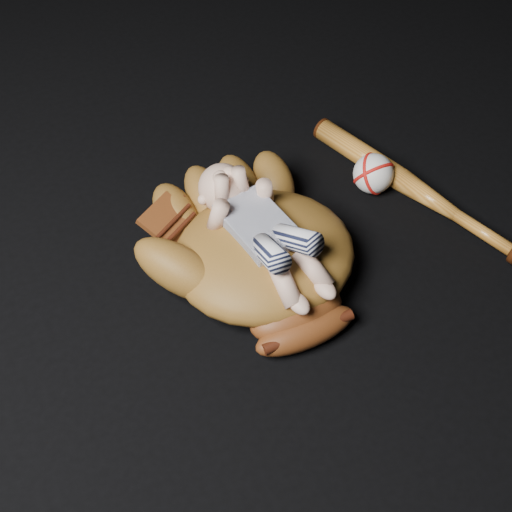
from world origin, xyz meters
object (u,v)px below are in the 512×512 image
newborn_baby (267,232)px  baseball (373,174)px  baseball_glove (264,248)px  baseball_bat (414,188)px

newborn_baby → baseball: (0.29, 0.12, -0.08)m
baseball → baseball_glove: bearing=-158.8°
baseball_glove → baseball: bearing=19.9°
baseball_glove → baseball_bat: baseball_glove is taller
baseball_bat → baseball: bearing=140.1°
baseball_glove → baseball: baseball_glove is taller
baseball_glove → newborn_baby: 0.05m
baseball_bat → baseball: (-0.06, 0.05, 0.02)m
newborn_baby → baseball_bat: bearing=1.4°
baseball_glove → baseball_bat: 0.37m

